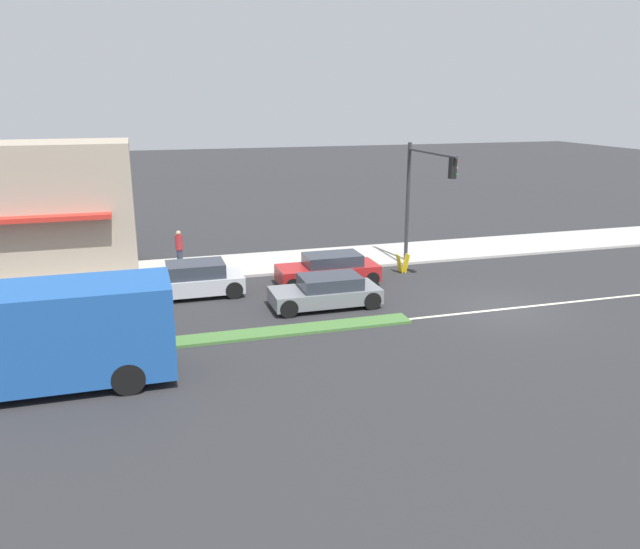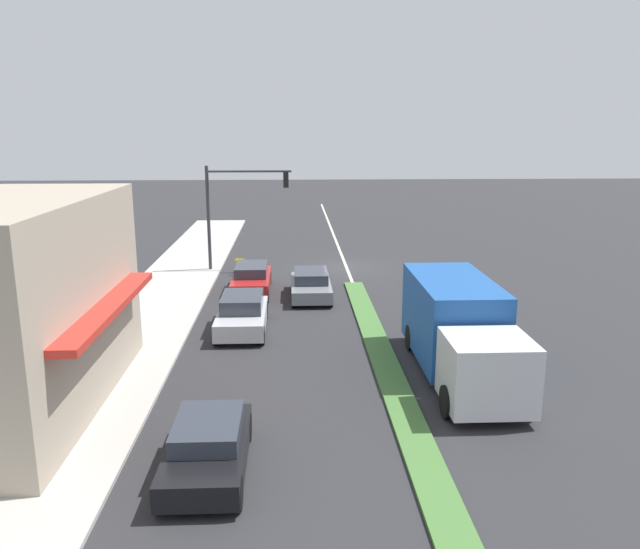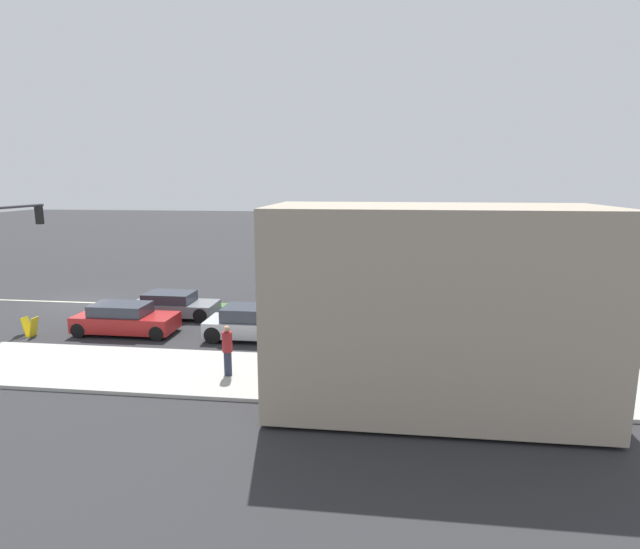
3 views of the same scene
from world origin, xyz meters
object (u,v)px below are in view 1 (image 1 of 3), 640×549
Objects in this scene: traffic_signal_main at (422,186)px; sedan_silver at (192,280)px; warning_aframe_sign at (403,263)px; suv_grey at (326,292)px; hatchback_red at (329,270)px; pedestrian at (179,248)px; delivery_truck at (43,337)px.

traffic_signal_main is 1.36× the size of sedan_silver.
suv_grey is (-3.67, 4.77, 0.17)m from warning_aframe_sign.
sedan_silver is at bearing 90.00° from hatchback_red.
traffic_signal_main reaches higher than pedestrian.
sedan_silver is at bearing 59.60° from suv_grey.
warning_aframe_sign is at bearing 105.61° from traffic_signal_main.
hatchback_red is at bearing -19.05° from suv_grey.
traffic_signal_main is 1.31× the size of hatchback_red.
suv_grey is (4.40, -9.39, -0.87)m from delivery_truck.
delivery_truck is 1.75× the size of hatchback_red.
pedestrian is at bearing 54.06° from hatchback_red.
sedan_silver reaches higher than hatchback_red.
sedan_silver reaches higher than suv_grey.
delivery_truck is 12.64m from hatchback_red.
sedan_silver is at bearing -32.65° from delivery_truck.
sedan_silver is at bearing -177.70° from pedestrian.
traffic_signal_main is 0.75× the size of delivery_truck.
traffic_signal_main is 7.66m from suv_grey.
hatchback_red is (7.20, -10.35, -0.83)m from delivery_truck.
pedestrian is at bearing 34.91° from suv_grey.
hatchback_red is 1.04× the size of sedan_silver.
delivery_truck is (-8.07, 14.16, 1.04)m from warning_aframe_sign.
warning_aframe_sign is at bearing -84.80° from sedan_silver.
traffic_signal_main is 3.60m from warning_aframe_sign.
delivery_truck is at bearing 124.82° from hatchback_red.
suv_grey is at bearing -145.09° from pedestrian.
suv_grey is (-2.80, 0.97, -0.04)m from hatchback_red.
sedan_silver is (0.00, 5.74, 0.02)m from hatchback_red.
delivery_truck reaches higher than sedan_silver.
traffic_signal_main is 6.69× the size of warning_aframe_sign.
warning_aframe_sign is 0.20× the size of suv_grey.
hatchback_red is at bearing -125.94° from pedestrian.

